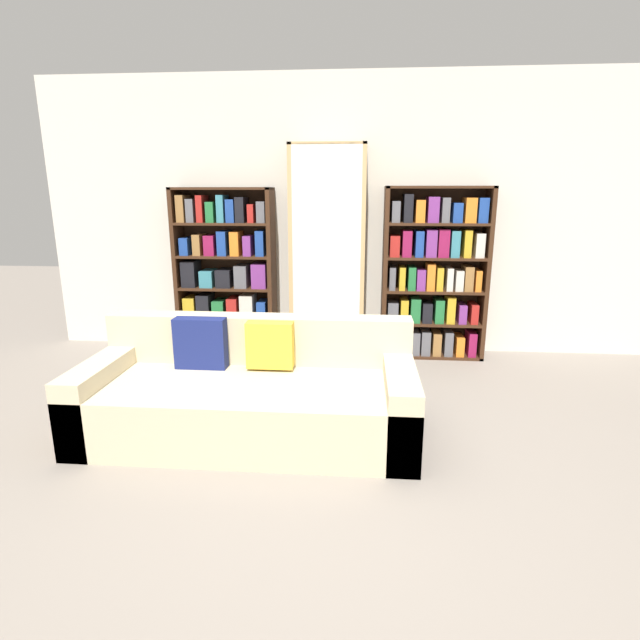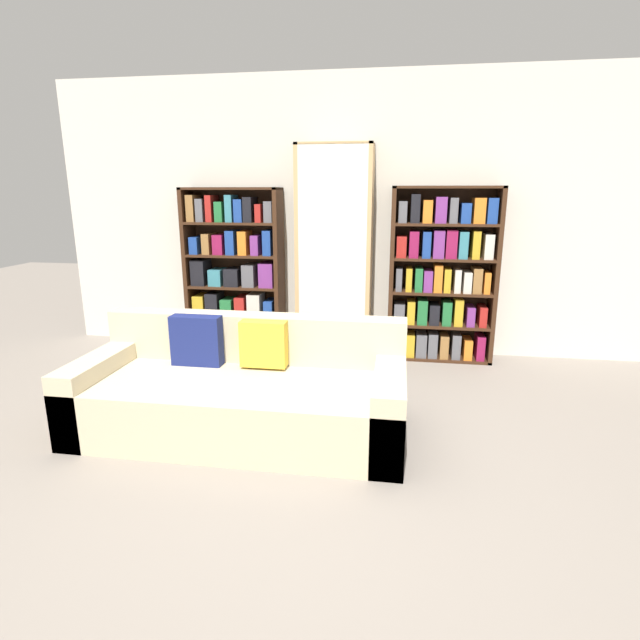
% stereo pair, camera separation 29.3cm
% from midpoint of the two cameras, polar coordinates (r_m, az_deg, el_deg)
% --- Properties ---
extents(ground_plane, '(16.00, 16.00, 0.00)m').
position_cam_midpoint_polar(ground_plane, '(2.86, 1.75, -19.68)').
color(ground_plane, gray).
extents(wall_back, '(6.15, 0.06, 2.70)m').
position_cam_midpoint_polar(wall_back, '(5.07, 5.85, 11.57)').
color(wall_back, silver).
rests_on(wall_back, ground).
extents(couch, '(2.19, 0.95, 0.75)m').
position_cam_midpoint_polar(couch, '(3.48, -6.44, -8.31)').
color(couch, beige).
rests_on(couch, ground).
extents(bookshelf_left, '(0.98, 0.32, 1.64)m').
position_cam_midpoint_polar(bookshelf_left, '(5.14, -8.17, 5.27)').
color(bookshelf_left, '#3D2314').
rests_on(bookshelf_left, ground).
extents(display_cabinet, '(0.72, 0.36, 2.03)m').
position_cam_midpoint_polar(display_cabinet, '(4.90, 3.40, 7.41)').
color(display_cabinet, tan).
rests_on(display_cabinet, ground).
extents(bookshelf_right, '(1.00, 0.32, 1.65)m').
position_cam_midpoint_polar(bookshelf_right, '(4.95, 15.40, 4.73)').
color(bookshelf_right, '#3D2314').
rests_on(bookshelf_right, ground).
extents(wine_bottle, '(0.07, 0.07, 0.34)m').
position_cam_midpoint_polar(wine_bottle, '(4.25, 6.78, -5.73)').
color(wine_bottle, '#192333').
rests_on(wine_bottle, ground).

